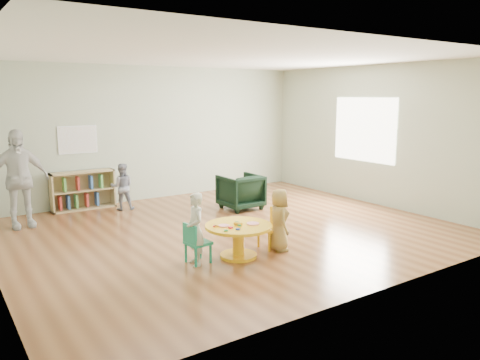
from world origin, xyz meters
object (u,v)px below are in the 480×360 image
(kid_chair_left, at_px, (195,242))
(adult_caretaker, at_px, (18,179))
(activity_table, at_px, (238,235))
(armchair, at_px, (241,192))
(child_left, at_px, (195,229))
(bookshelf, at_px, (82,191))
(toddler, at_px, (122,187))
(child_right, at_px, (279,220))
(kid_chair_right, at_px, (273,227))

(kid_chair_left, bearing_deg, adult_caretaker, -158.66)
(activity_table, relative_size, armchair, 1.22)
(activity_table, bearing_deg, child_left, 173.09)
(activity_table, height_order, armchair, armchair)
(bookshelf, xyz_separation_m, adult_caretaker, (-1.23, -0.75, 0.46))
(toddler, bearing_deg, armchair, 167.78)
(bookshelf, relative_size, child_left, 1.25)
(armchair, relative_size, child_right, 0.84)
(armchair, xyz_separation_m, toddler, (-1.95, 1.21, 0.11))
(child_left, relative_size, toddler, 1.06)
(activity_table, distance_m, armchair, 2.79)
(child_left, bearing_deg, toddler, -175.01)
(adult_caretaker, bearing_deg, armchair, -17.75)
(kid_chair_left, xyz_separation_m, bookshelf, (-0.39, 3.91, 0.07))
(bookshelf, bearing_deg, kid_chair_right, -67.23)
(child_left, height_order, adult_caretaker, adult_caretaker)
(kid_chair_left, relative_size, adult_caretaker, 0.33)
(kid_chair_left, bearing_deg, kid_chair_right, 83.02)
(activity_table, xyz_separation_m, kid_chair_right, (0.65, 0.08, -0.01))
(kid_chair_left, height_order, child_left, child_left)
(toddler, bearing_deg, activity_table, 115.57)
(kid_chair_right, distance_m, child_left, 1.29)
(child_left, bearing_deg, armchair, 144.44)
(activity_table, xyz_separation_m, child_left, (-0.63, 0.08, 0.16))
(adult_caretaker, bearing_deg, bookshelf, 27.88)
(armchair, height_order, adult_caretaker, adult_caretaker)
(kid_chair_left, height_order, kid_chair_right, kid_chair_right)
(child_right, bearing_deg, activity_table, 101.67)
(bookshelf, bearing_deg, armchair, -33.64)
(kid_chair_right, distance_m, child_right, 0.22)
(bookshelf, relative_size, adult_caretaker, 0.72)
(armchair, distance_m, child_right, 2.56)
(activity_table, bearing_deg, child_right, -7.22)
(activity_table, relative_size, kid_chair_left, 1.67)
(child_left, xyz_separation_m, adult_caretaker, (-1.60, 3.19, 0.35))
(kid_chair_right, xyz_separation_m, toddler, (-1.02, 3.43, 0.15))
(bookshelf, height_order, child_right, child_right)
(activity_table, xyz_separation_m, adult_caretaker, (-2.22, 3.27, 0.51))
(kid_chair_right, relative_size, armchair, 0.76)
(kid_chair_right, bearing_deg, kid_chair_left, 86.38)
(kid_chair_left, distance_m, bookshelf, 3.93)
(armchair, height_order, child_left, child_left)
(adult_caretaker, bearing_deg, toddler, 3.91)
(kid_chair_right, bearing_deg, armchair, -25.12)
(activity_table, relative_size, bookshelf, 0.76)
(kid_chair_left, xyz_separation_m, toddler, (0.24, 3.40, 0.16))
(kid_chair_right, height_order, bookshelf, bookshelf)
(child_left, bearing_deg, adult_caretaker, -144.14)
(child_left, height_order, child_right, child_left)
(armchair, bearing_deg, toddler, -32.26)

